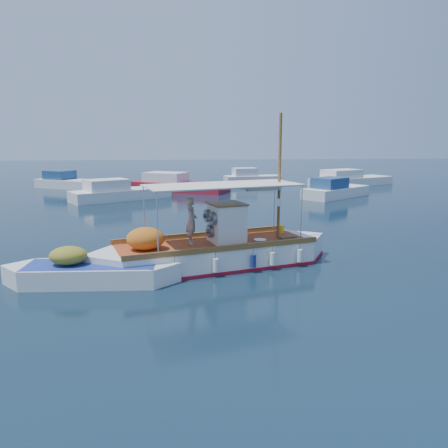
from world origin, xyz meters
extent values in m
plane|color=black|center=(0.00, 0.00, 0.00)|extent=(160.00, 160.00, 0.00)
cube|color=white|center=(-0.80, -0.58, 0.32)|extent=(7.30, 4.14, 1.02)
cube|color=white|center=(-4.13, -1.55, 0.32)|extent=(2.22, 2.22, 1.02)
cube|color=white|center=(2.53, 0.38, 0.32)|extent=(2.22, 2.22, 1.02)
cube|color=#A51024|center=(-0.80, -0.58, 0.02)|extent=(7.41, 4.24, 0.17)
cube|color=#A43F19|center=(-0.80, -0.58, 0.81)|extent=(7.25, 3.96, 0.06)
cube|color=brown|center=(-1.12, 0.53, 0.92)|extent=(6.77, 2.04, 0.18)
cube|color=brown|center=(-0.48, -1.70, 0.92)|extent=(6.77, 2.04, 0.18)
cube|color=white|center=(-0.36, -0.46, 1.52)|extent=(1.40, 1.46, 1.39)
cube|color=brown|center=(-0.36, -0.46, 2.25)|extent=(1.51, 1.58, 0.06)
cylinder|color=slate|center=(-0.85, -0.91, 1.80)|extent=(0.32, 0.50, 0.46)
cylinder|color=slate|center=(-1.01, -0.34, 1.80)|extent=(0.32, 0.50, 0.46)
cylinder|color=slate|center=(-0.93, -0.62, 1.29)|extent=(0.32, 0.50, 0.46)
cylinder|color=brown|center=(1.69, 0.13, 3.14)|extent=(0.14, 0.14, 4.62)
cylinder|color=brown|center=(0.98, -0.07, 2.77)|extent=(1.62, 0.53, 0.07)
cylinder|color=silver|center=(-3.30, -0.25, 1.87)|extent=(0.05, 0.05, 2.08)
cylinder|color=silver|center=(-2.74, -2.20, 1.87)|extent=(0.05, 0.05, 2.08)
cylinder|color=silver|center=(1.76, 1.21, 1.87)|extent=(0.05, 0.05, 2.08)
cylinder|color=silver|center=(2.32, -0.74, 1.87)|extent=(0.05, 0.05, 2.08)
cube|color=silver|center=(-0.49, -0.49, 2.93)|extent=(5.85, 3.64, 0.04)
ellipsoid|color=#C9691D|center=(-3.20, -1.28, 1.22)|extent=(1.55, 1.42, 0.78)
cube|color=yellow|center=(0.21, 0.24, 1.02)|extent=(0.27, 0.22, 0.37)
cylinder|color=yellow|center=(1.95, 0.88, 0.99)|extent=(0.34, 0.34, 0.31)
cube|color=brown|center=(1.97, -0.17, 0.89)|extent=(0.69, 0.57, 0.11)
cylinder|color=#B2B2B2|center=(0.85, -0.64, 0.89)|extent=(0.57, 0.57, 0.11)
cylinder|color=white|center=(1.42, -0.95, 2.34)|extent=(0.27, 0.10, 0.28)
cylinder|color=white|center=(-2.22, -2.34, 0.42)|extent=(0.23, 0.23, 0.44)
cylinder|color=navy|center=(0.45, -1.57, 0.42)|extent=(0.23, 0.23, 0.44)
cylinder|color=white|center=(2.22, -1.06, 0.42)|extent=(0.23, 0.23, 0.44)
imported|color=#A39787|center=(-1.62, -0.56, 1.67)|extent=(0.44, 0.63, 1.66)
cube|color=white|center=(-4.85, -2.12, 0.22)|extent=(4.16, 1.82, 0.80)
cube|color=white|center=(-6.89, -2.01, 0.22)|extent=(1.59, 1.59, 0.80)
cube|color=white|center=(-2.82, -2.24, 0.22)|extent=(1.59, 1.59, 0.80)
cube|color=navy|center=(-4.85, -2.12, 0.60)|extent=(4.15, 1.65, 0.04)
ellipsoid|color=olive|center=(-5.56, -2.08, 0.91)|extent=(1.22, 1.02, 0.59)
cube|color=silver|center=(-6.38, 17.35, 0.30)|extent=(7.51, 5.72, 1.00)
cube|color=silver|center=(-7.32, 16.80, 1.20)|extent=(3.55, 3.22, 0.80)
cube|color=maroon|center=(-2.03, 22.54, 0.30)|extent=(8.96, 6.50, 1.00)
cube|color=silver|center=(-3.18, 23.15, 1.20)|extent=(4.17, 3.72, 0.80)
cube|color=silver|center=(10.21, 17.08, 0.30)|extent=(6.26, 5.43, 1.00)
cube|color=navy|center=(9.47, 16.53, 1.20)|extent=(3.09, 2.97, 0.80)
cube|color=silver|center=(14.81, 25.44, 0.30)|extent=(9.24, 6.10, 1.00)
cube|color=silver|center=(13.59, 24.88, 1.20)|extent=(4.18, 3.50, 0.80)
cube|color=silver|center=(-12.38, 26.00, 0.30)|extent=(6.32, 5.14, 1.00)
cube|color=navy|center=(-13.14, 26.48, 1.20)|extent=(3.08, 2.93, 0.80)
cube|color=silver|center=(5.49, 28.30, 0.30)|extent=(5.89, 2.74, 1.00)
cube|color=silver|center=(4.65, 28.18, 1.20)|extent=(2.48, 1.99, 0.80)
camera|label=1|loc=(-2.05, -15.82, 4.54)|focal=35.00mm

